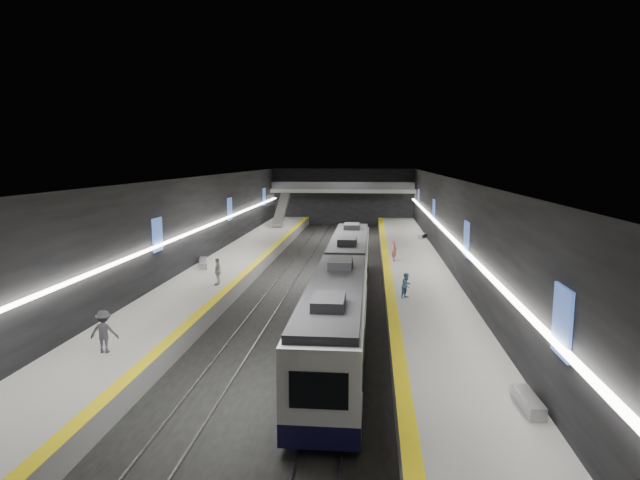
# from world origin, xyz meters

# --- Properties ---
(ground) EXTENTS (70.00, 70.00, 0.00)m
(ground) POSITION_xyz_m (0.00, 0.00, 0.00)
(ground) COLOR black
(ground) RESTS_ON ground
(ceiling) EXTENTS (20.00, 70.00, 0.04)m
(ceiling) POSITION_xyz_m (0.00, 0.00, 8.00)
(ceiling) COLOR beige
(ceiling) RESTS_ON wall_left
(wall_left) EXTENTS (0.04, 70.00, 8.00)m
(wall_left) POSITION_xyz_m (-10.00, 0.00, 4.00)
(wall_left) COLOR black
(wall_left) RESTS_ON ground
(wall_right) EXTENTS (0.04, 70.00, 8.00)m
(wall_right) POSITION_xyz_m (10.00, 0.00, 4.00)
(wall_right) COLOR black
(wall_right) RESTS_ON ground
(wall_back) EXTENTS (20.00, 0.04, 8.00)m
(wall_back) POSITION_xyz_m (0.00, 35.00, 4.00)
(wall_back) COLOR black
(wall_back) RESTS_ON ground
(platform_left) EXTENTS (5.00, 70.00, 1.00)m
(platform_left) POSITION_xyz_m (-7.50, 0.00, 0.50)
(platform_left) COLOR slate
(platform_left) RESTS_ON ground
(tile_surface_left) EXTENTS (5.00, 70.00, 0.02)m
(tile_surface_left) POSITION_xyz_m (-7.50, 0.00, 1.01)
(tile_surface_left) COLOR #999994
(tile_surface_left) RESTS_ON platform_left
(tactile_strip_left) EXTENTS (0.60, 70.00, 0.02)m
(tactile_strip_left) POSITION_xyz_m (-5.30, 0.00, 1.02)
(tactile_strip_left) COLOR yellow
(tactile_strip_left) RESTS_ON platform_left
(platform_right) EXTENTS (5.00, 70.00, 1.00)m
(platform_right) POSITION_xyz_m (7.50, 0.00, 0.50)
(platform_right) COLOR slate
(platform_right) RESTS_ON ground
(tile_surface_right) EXTENTS (5.00, 70.00, 0.02)m
(tile_surface_right) POSITION_xyz_m (7.50, 0.00, 1.01)
(tile_surface_right) COLOR #999994
(tile_surface_right) RESTS_ON platform_right
(tactile_strip_right) EXTENTS (0.60, 70.00, 0.02)m
(tactile_strip_right) POSITION_xyz_m (5.30, 0.00, 1.02)
(tactile_strip_right) COLOR yellow
(tactile_strip_right) RESTS_ON platform_right
(rails) EXTENTS (6.52, 70.00, 0.12)m
(rails) POSITION_xyz_m (-0.00, 0.00, 0.06)
(rails) COLOR gray
(rails) RESTS_ON ground
(train) EXTENTS (2.69, 30.04, 3.60)m
(train) POSITION_xyz_m (2.50, -10.90, 2.20)
(train) COLOR black
(train) RESTS_ON ground
(ad_posters) EXTENTS (19.94, 53.50, 2.20)m
(ad_posters) POSITION_xyz_m (-0.00, 1.00, 4.50)
(ad_posters) COLOR #3B5BB2
(ad_posters) RESTS_ON wall_left
(cove_light_left) EXTENTS (0.25, 68.60, 0.12)m
(cove_light_left) POSITION_xyz_m (-9.80, 0.00, 3.80)
(cove_light_left) COLOR white
(cove_light_left) RESTS_ON wall_left
(cove_light_right) EXTENTS (0.25, 68.60, 0.12)m
(cove_light_right) POSITION_xyz_m (9.80, 0.00, 3.80)
(cove_light_right) COLOR white
(cove_light_right) RESTS_ON wall_right
(mezzanine_bridge) EXTENTS (20.00, 3.00, 1.50)m
(mezzanine_bridge) POSITION_xyz_m (0.00, 32.93, 5.04)
(mezzanine_bridge) COLOR gray
(mezzanine_bridge) RESTS_ON wall_left
(escalator) EXTENTS (1.20, 7.50, 3.92)m
(escalator) POSITION_xyz_m (-7.50, 26.00, 2.90)
(escalator) COLOR #99999E
(escalator) RESTS_ON platform_left
(bench_left_near) EXTENTS (1.14, 2.07, 0.49)m
(bench_left_near) POSITION_xyz_m (-8.97, -1.66, 1.24)
(bench_left_near) COLOR #99999E
(bench_left_near) RESTS_ON platform_left
(bench_left_far) EXTENTS (0.97, 1.94, 0.46)m
(bench_left_far) POSITION_xyz_m (-9.50, -0.16, 1.23)
(bench_left_far) COLOR #99999E
(bench_left_far) RESTS_ON platform_left
(bench_right_near) EXTENTS (0.65, 2.01, 0.49)m
(bench_right_near) POSITION_xyz_m (9.46, -23.74, 1.24)
(bench_right_near) COLOR #99999E
(bench_right_near) RESTS_ON platform_right
(bench_right_far) EXTENTS (1.06, 1.80, 0.43)m
(bench_right_far) POSITION_xyz_m (9.50, 16.07, 1.21)
(bench_right_far) COLOR #99999E
(bench_right_far) RESTS_ON platform_right
(passenger_right_a) EXTENTS (0.51, 0.69, 1.74)m
(passenger_right_a) POSITION_xyz_m (5.96, 2.46, 1.87)
(passenger_right_a) COLOR #C64952
(passenger_right_a) RESTS_ON platform_right
(passenger_right_b) EXTENTS (0.93, 0.96, 1.56)m
(passenger_right_b) POSITION_xyz_m (6.23, -9.39, 1.78)
(passenger_right_b) COLOR teal
(passenger_right_b) RESTS_ON platform_right
(passenger_left_a) EXTENTS (0.48, 1.10, 1.86)m
(passenger_left_a) POSITION_xyz_m (-6.20, -7.15, 1.93)
(passenger_left_a) COLOR beige
(passenger_left_a) RESTS_ON platform_left
(passenger_left_b) EXTENTS (1.29, 0.84, 1.89)m
(passenger_left_b) POSITION_xyz_m (-7.52, -20.02, 1.95)
(passenger_left_b) COLOR #3B3940
(passenger_left_b) RESTS_ON platform_left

